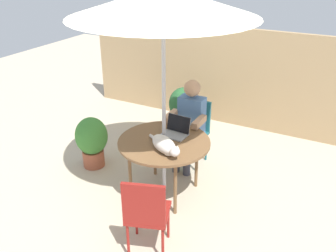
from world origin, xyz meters
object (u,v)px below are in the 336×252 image
(patio_umbrella, at_px, (163,2))
(potted_plant_near_fence, at_px, (183,108))
(cat, at_px, (165,145))
(potted_plant_by_chair, at_px, (92,140))
(chair_occupied, at_px, (194,127))
(person_seated, at_px, (189,120))
(chair_empty, at_px, (146,211))
(patio_table, at_px, (164,145))
(laptop, at_px, (176,129))

(patio_umbrella, distance_m, potted_plant_near_fence, 2.50)
(cat, relative_size, potted_plant_by_chair, 0.77)
(chair_occupied, bearing_deg, person_seated, -90.00)
(chair_empty, relative_size, potted_plant_by_chair, 1.23)
(chair_occupied, relative_size, person_seated, 0.73)
(chair_occupied, relative_size, chair_empty, 1.00)
(patio_table, height_order, laptop, laptop)
(person_seated, relative_size, potted_plant_by_chair, 1.70)
(laptop, xyz_separation_m, potted_plant_near_fence, (-0.56, 1.38, -0.36))
(person_seated, bearing_deg, patio_umbrella, -90.00)
(chair_empty, height_order, cat, cat)
(patio_table, relative_size, person_seated, 0.88)
(laptop, bearing_deg, potted_plant_by_chair, -173.91)
(potted_plant_near_fence, bearing_deg, person_seated, -60.25)
(chair_occupied, bearing_deg, chair_empty, -79.91)
(chair_occupied, relative_size, laptop, 2.86)
(patio_umbrella, height_order, person_seated, patio_umbrella)
(person_seated, distance_m, potted_plant_near_fence, 1.07)
(chair_occupied, height_order, potted_plant_near_fence, chair_occupied)
(cat, bearing_deg, patio_table, 120.60)
(person_seated, distance_m, cat, 0.95)
(chair_empty, xyz_separation_m, potted_plant_near_fence, (-0.84, 2.59, -0.10))
(patio_umbrella, height_order, laptop, patio_umbrella)
(chair_occupied, distance_m, person_seated, 0.23)
(patio_table, height_order, chair_empty, chair_empty)
(chair_occupied, distance_m, potted_plant_near_fence, 0.90)
(laptop, bearing_deg, cat, -79.69)
(patio_umbrella, height_order, potted_plant_by_chair, patio_umbrella)
(chair_occupied, xyz_separation_m, chair_empty, (0.33, -1.85, 0.00))
(patio_umbrella, relative_size, cat, 4.35)
(patio_umbrella, xyz_separation_m, potted_plant_by_chair, (-1.17, 0.10, -1.87))
(cat, height_order, potted_plant_near_fence, cat)
(chair_occupied, distance_m, potted_plant_by_chair, 1.41)
(patio_umbrella, bearing_deg, person_seated, 90.00)
(cat, bearing_deg, laptop, 100.31)
(patio_table, relative_size, cat, 1.95)
(chair_occupied, height_order, laptop, laptop)
(person_seated, height_order, cat, person_seated)
(chair_occupied, bearing_deg, potted_plant_near_fence, 124.75)
(cat, bearing_deg, patio_umbrella, 120.60)
(laptop, xyz_separation_m, potted_plant_by_chair, (-1.22, -0.13, -0.39))
(person_seated, relative_size, potted_plant_near_fence, 1.60)
(patio_umbrella, bearing_deg, chair_occupied, 90.00)
(chair_occupied, distance_m, cat, 1.14)
(potted_plant_near_fence, bearing_deg, patio_umbrella, -72.37)
(person_seated, xyz_separation_m, potted_plant_near_fence, (-0.51, 0.90, -0.26))
(patio_umbrella, height_order, cat, patio_umbrella)
(patio_umbrella, distance_m, chair_empty, 2.03)
(patio_table, bearing_deg, person_seated, 90.00)
(laptop, height_order, potted_plant_near_fence, laptop)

